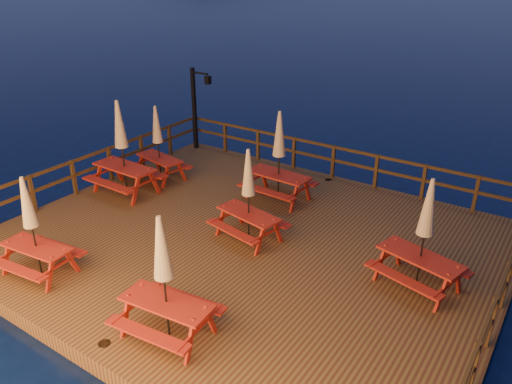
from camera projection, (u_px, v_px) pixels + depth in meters
ground at (247, 253)px, 12.85m from camera, size 500.00×500.00×0.00m
deck at (247, 246)px, 12.77m from camera, size 12.00×10.00×0.40m
deck_piles at (247, 263)px, 12.98m from camera, size 11.44×9.44×1.40m
railing at (284, 188)px, 13.70m from camera, size 11.80×9.75×1.10m
lamp_post at (197, 102)px, 18.09m from camera, size 0.85×0.18×3.00m
picnic_table_0 at (31, 225)px, 10.81m from camera, size 1.80×1.54×2.36m
picnic_table_1 at (424, 233)px, 10.30m from camera, size 2.08×1.85×2.55m
picnic_table_2 at (164, 276)px, 8.92m from camera, size 1.90×1.62×2.52m
picnic_table_3 at (248, 194)px, 12.21m from camera, size 1.91×1.67×2.41m
picnic_table_4 at (158, 142)px, 15.75m from camera, size 1.90×1.66×2.41m
picnic_table_5 at (279, 155)px, 14.27m from camera, size 1.94×1.62×2.68m
picnic_table_6 at (122, 146)px, 14.66m from camera, size 2.03×1.68×2.86m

